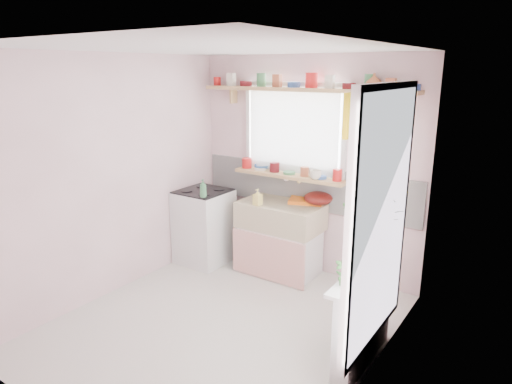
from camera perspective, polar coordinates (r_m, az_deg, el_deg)
The scene contains 19 objects.
room at distance 4.35m, azimuth 9.36°, elevation 2.08°, with size 3.20×3.20×3.20m.
sink_unit at distance 5.35m, azimuth 3.01°, elevation -5.73°, with size 0.95×0.65×1.11m.
cooker at distance 5.68m, azimuth -6.52°, elevation -4.24°, with size 0.58×0.58×0.93m.
radiator_ledge at distance 3.91m, azimuth 13.26°, elevation -15.10°, with size 0.22×0.95×0.78m.
windowsill at distance 5.30m, azimuth 4.16°, elevation 2.05°, with size 1.40×0.22×0.04m, color tan.
pine_shelf at distance 5.09m, azimuth 5.82°, elevation 12.62°, with size 2.52×0.24×0.04m, color tan.
shelf_crockery at distance 5.10m, azimuth 5.40°, elevation 13.47°, with size 2.47×0.11×0.12m.
sill_crockery at distance 5.29m, azimuth 4.02°, elevation 2.86°, with size 1.35×0.11×0.12m.
dish_tray at distance 5.28m, azimuth 6.27°, elevation -1.09°, with size 0.38×0.29×0.04m, color orange.
colander at distance 5.20m, azimuth 7.80°, elevation -0.77°, with size 0.33×0.33×0.15m, color #4F100D.
jade_plant at distance 4.00m, azimuth 14.74°, elevation -3.83°, with size 0.53×0.46×0.59m, color #2A5E25.
fruit_bowl at distance 4.09m, azimuth 14.50°, elevation -7.21°, with size 0.34×0.34×0.08m, color silver.
herb_pot at distance 3.49m, azimuth 10.73°, elevation -9.86°, with size 0.11×0.08×0.21m, color #326E2C.
soap_bottle_sink at distance 5.13m, azimuth 0.20°, elevation -0.63°, with size 0.08×0.09×0.18m, color #FAE46F.
sill_cup at distance 5.06m, azimuth 7.44°, elevation 2.15°, with size 0.13×0.13×0.10m, color silver.
sill_bowl at distance 5.52m, azimuth 0.70°, elevation 3.13°, with size 0.18×0.18×0.06m, color #2D5895.
shelf_vase at distance 4.69m, azimuth 14.53°, elevation 13.23°, with size 0.15×0.15×0.16m, color #A65933.
cooker_bottle at distance 5.24m, azimuth -6.64°, elevation 0.48°, with size 0.08×0.08×0.21m, color #418251.
fruit at distance 4.07m, azimuth 14.67°, elevation -6.38°, with size 0.20×0.14×0.10m.
Camera 1 is at (2.42, -3.00, 2.34)m, focal length 32.00 mm.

